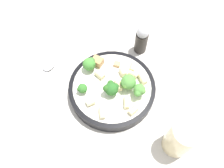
{
  "coord_description": "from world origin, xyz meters",
  "views": [
    {
      "loc": [
        0.13,
        0.23,
        0.52
      ],
      "look_at": [
        0.0,
        0.0,
        0.04
      ],
      "focal_mm": 35.0,
      "sensor_mm": 36.0,
      "label": 1
    }
  ],
  "objects_px": {
    "broccoli_floret_4": "(82,89)",
    "rigatoni_5": "(142,79)",
    "rigatoni_1": "(133,110)",
    "rigatoni_2": "(102,113)",
    "pasta_bowl": "(112,88)",
    "rigatoni_6": "(91,102)",
    "broccoli_floret_2": "(90,64)",
    "broccoli_floret_1": "(128,82)",
    "rigatoni_4": "(123,72)",
    "rigatoni_7": "(100,75)",
    "rigatoni_9": "(118,86)",
    "rigatoni_8": "(133,67)",
    "chicken_chunk_0": "(117,64)",
    "rigatoni_3": "(134,75)",
    "broccoli_floret_0": "(139,90)",
    "chicken_chunk_1": "(99,61)",
    "spoon": "(46,70)",
    "rigatoni_0": "(126,103)",
    "pepper_shaker": "(142,39)",
    "broccoli_floret_3": "(111,88)",
    "drinking_glass": "(180,139)"
  },
  "relations": [
    {
      "from": "broccoli_floret_2",
      "to": "rigatoni_0",
      "type": "bearing_deg",
      "value": 102.57
    },
    {
      "from": "chicken_chunk_1",
      "to": "spoon",
      "type": "xyz_separation_m",
      "value": [
        0.13,
        -0.07,
        -0.04
      ]
    },
    {
      "from": "broccoli_floret_4",
      "to": "rigatoni_5",
      "type": "height_order",
      "value": "broccoli_floret_4"
    },
    {
      "from": "rigatoni_9",
      "to": "pepper_shaker",
      "type": "height_order",
      "value": "pepper_shaker"
    },
    {
      "from": "chicken_chunk_0",
      "to": "rigatoni_3",
      "type": "bearing_deg",
      "value": 111.51
    },
    {
      "from": "rigatoni_9",
      "to": "rigatoni_8",
      "type": "bearing_deg",
      "value": -153.18
    },
    {
      "from": "pasta_bowl",
      "to": "rigatoni_5",
      "type": "xyz_separation_m",
      "value": [
        -0.08,
        0.02,
        0.02
      ]
    },
    {
      "from": "broccoli_floret_1",
      "to": "rigatoni_4",
      "type": "distance_m",
      "value": 0.05
    },
    {
      "from": "rigatoni_0",
      "to": "rigatoni_1",
      "type": "xyz_separation_m",
      "value": [
        -0.0,
        0.02,
        0.0
      ]
    },
    {
      "from": "rigatoni_9",
      "to": "rigatoni_5",
      "type": "bearing_deg",
      "value": 169.7
    },
    {
      "from": "broccoli_floret_2",
      "to": "rigatoni_1",
      "type": "height_order",
      "value": "broccoli_floret_2"
    },
    {
      "from": "chicken_chunk_0",
      "to": "broccoli_floret_0",
      "type": "bearing_deg",
      "value": 91.07
    },
    {
      "from": "rigatoni_4",
      "to": "rigatoni_6",
      "type": "xyz_separation_m",
      "value": [
        0.11,
        0.04,
        -0.0
      ]
    },
    {
      "from": "pasta_bowl",
      "to": "rigatoni_2",
      "type": "bearing_deg",
      "value": 43.66
    },
    {
      "from": "broccoli_floret_1",
      "to": "rigatoni_6",
      "type": "xyz_separation_m",
      "value": [
        0.1,
        -0.01,
        -0.02
      ]
    },
    {
      "from": "broccoli_floret_0",
      "to": "rigatoni_7",
      "type": "xyz_separation_m",
      "value": [
        0.06,
        -0.09,
        -0.02
      ]
    },
    {
      "from": "broccoli_floret_2",
      "to": "rigatoni_7",
      "type": "distance_m",
      "value": 0.04
    },
    {
      "from": "rigatoni_9",
      "to": "spoon",
      "type": "relative_size",
      "value": 0.18
    },
    {
      "from": "rigatoni_8",
      "to": "rigatoni_9",
      "type": "height_order",
      "value": "rigatoni_9"
    },
    {
      "from": "broccoli_floret_4",
      "to": "rigatoni_5",
      "type": "relative_size",
      "value": 0.94
    },
    {
      "from": "pasta_bowl",
      "to": "rigatoni_1",
      "type": "relative_size",
      "value": 9.89
    },
    {
      "from": "rigatoni_1",
      "to": "drinking_glass",
      "type": "distance_m",
      "value": 0.12
    },
    {
      "from": "pasta_bowl",
      "to": "rigatoni_6",
      "type": "bearing_deg",
      "value": 14.22
    },
    {
      "from": "rigatoni_4",
      "to": "rigatoni_7",
      "type": "height_order",
      "value": "same"
    },
    {
      "from": "pasta_bowl",
      "to": "rigatoni_0",
      "type": "xyz_separation_m",
      "value": [
        -0.01,
        0.06,
        0.02
      ]
    },
    {
      "from": "broccoli_floret_2",
      "to": "rigatoni_1",
      "type": "bearing_deg",
      "value": 101.93
    },
    {
      "from": "rigatoni_0",
      "to": "drinking_glass",
      "type": "distance_m",
      "value": 0.14
    },
    {
      "from": "rigatoni_1",
      "to": "rigatoni_2",
      "type": "distance_m",
      "value": 0.07
    },
    {
      "from": "rigatoni_5",
      "to": "broccoli_floret_3",
      "type": "bearing_deg",
      "value": -5.1
    },
    {
      "from": "rigatoni_3",
      "to": "rigatoni_6",
      "type": "relative_size",
      "value": 1.24
    },
    {
      "from": "drinking_glass",
      "to": "rigatoni_9",
      "type": "bearing_deg",
      "value": -75.02
    },
    {
      "from": "pasta_bowl",
      "to": "rigatoni_5",
      "type": "distance_m",
      "value": 0.08
    },
    {
      "from": "rigatoni_0",
      "to": "rigatoni_8",
      "type": "bearing_deg",
      "value": -130.29
    },
    {
      "from": "broccoli_floret_3",
      "to": "rigatoni_4",
      "type": "xyz_separation_m",
      "value": [
        -0.05,
        -0.03,
        -0.01
      ]
    },
    {
      "from": "pasta_bowl",
      "to": "rigatoni_8",
      "type": "height_order",
      "value": "rigatoni_8"
    },
    {
      "from": "rigatoni_5",
      "to": "chicken_chunk_0",
      "type": "bearing_deg",
      "value": -65.36
    },
    {
      "from": "broccoli_floret_0",
      "to": "rigatoni_5",
      "type": "xyz_separation_m",
      "value": [
        -0.03,
        -0.03,
        -0.02
      ]
    },
    {
      "from": "drinking_glass",
      "to": "rigatoni_6",
      "type": "bearing_deg",
      "value": -53.85
    },
    {
      "from": "rigatoni_7",
      "to": "rigatoni_9",
      "type": "distance_m",
      "value": 0.06
    },
    {
      "from": "broccoli_floret_2",
      "to": "rigatoni_4",
      "type": "bearing_deg",
      "value": 140.26
    },
    {
      "from": "rigatoni_5",
      "to": "chicken_chunk_1",
      "type": "height_order",
      "value": "chicken_chunk_1"
    },
    {
      "from": "broccoli_floret_1",
      "to": "rigatoni_0",
      "type": "distance_m",
      "value": 0.05
    },
    {
      "from": "rigatoni_0",
      "to": "rigatoni_5",
      "type": "relative_size",
      "value": 0.93
    },
    {
      "from": "pasta_bowl",
      "to": "chicken_chunk_0",
      "type": "xyz_separation_m",
      "value": [
        -0.04,
        -0.05,
        0.02
      ]
    },
    {
      "from": "pepper_shaker",
      "to": "broccoli_floret_4",
      "type": "bearing_deg",
      "value": 16.25
    },
    {
      "from": "rigatoni_1",
      "to": "chicken_chunk_0",
      "type": "bearing_deg",
      "value": -104.23
    },
    {
      "from": "broccoli_floret_4",
      "to": "rigatoni_5",
      "type": "distance_m",
      "value": 0.15
    },
    {
      "from": "broccoli_floret_2",
      "to": "rigatoni_3",
      "type": "height_order",
      "value": "broccoli_floret_2"
    },
    {
      "from": "rigatoni_8",
      "to": "rigatoni_5",
      "type": "bearing_deg",
      "value": 92.14
    },
    {
      "from": "broccoli_floret_1",
      "to": "broccoli_floret_3",
      "type": "xyz_separation_m",
      "value": [
        0.04,
        -0.01,
        -0.0
      ]
    }
  ]
}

